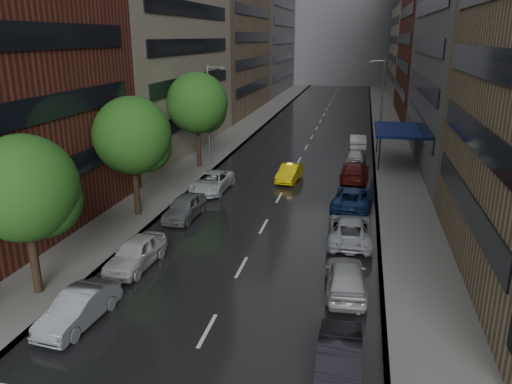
# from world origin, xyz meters

# --- Properties ---
(road) EXTENTS (14.00, 140.00, 0.01)m
(road) POSITION_xyz_m (0.00, 50.00, 0.01)
(road) COLOR black
(road) RESTS_ON ground
(sidewalk_left) EXTENTS (4.00, 140.00, 0.15)m
(sidewalk_left) POSITION_xyz_m (-9.00, 50.00, 0.07)
(sidewalk_left) COLOR gray
(sidewalk_left) RESTS_ON ground
(sidewalk_right) EXTENTS (4.00, 140.00, 0.15)m
(sidewalk_right) POSITION_xyz_m (9.00, 50.00, 0.07)
(sidewalk_right) COLOR gray
(sidewalk_right) RESTS_ON ground
(buildings_left) EXTENTS (8.00, 108.00, 38.00)m
(buildings_left) POSITION_xyz_m (-15.00, 58.79, 15.99)
(buildings_left) COLOR maroon
(buildings_left) RESTS_ON ground
(buildings_right) EXTENTS (8.05, 109.10, 36.00)m
(buildings_right) POSITION_xyz_m (15.00, 56.70, 15.03)
(buildings_right) COLOR #937A5B
(buildings_right) RESTS_ON ground
(building_far) EXTENTS (40.00, 14.00, 32.00)m
(building_far) POSITION_xyz_m (0.00, 118.00, 16.00)
(building_far) COLOR slate
(building_far) RESTS_ON ground
(tree_near) EXTENTS (4.75, 4.75, 7.56)m
(tree_near) POSITION_xyz_m (-8.60, 5.28, 5.17)
(tree_near) COLOR #382619
(tree_near) RESTS_ON ground
(tree_mid) EXTENTS (5.00, 5.00, 7.98)m
(tree_mid) POSITION_xyz_m (-8.60, 16.14, 5.46)
(tree_mid) COLOR #382619
(tree_mid) RESTS_ON ground
(tree_far) EXTENTS (5.41, 5.41, 8.62)m
(tree_far) POSITION_xyz_m (-8.60, 29.24, 5.90)
(tree_far) COLOR #382619
(tree_far) RESTS_ON ground
(taxi) EXTENTS (1.89, 4.33, 1.38)m
(taxi) POSITION_xyz_m (0.10, 26.71, 0.69)
(taxi) COLOR #DBBA0B
(taxi) RESTS_ON ground
(parked_cars_left) EXTENTS (2.61, 24.07, 1.55)m
(parked_cars_left) POSITION_xyz_m (-5.40, 14.58, 0.75)
(parked_cars_left) COLOR gray
(parked_cars_left) RESTS_ON ground
(parked_cars_right) EXTENTS (2.99, 42.57, 1.59)m
(parked_cars_right) POSITION_xyz_m (5.40, 21.23, 0.77)
(parked_cars_right) COLOR black
(parked_cars_right) RESTS_ON ground
(street_lamp_left) EXTENTS (1.74, 0.22, 9.00)m
(street_lamp_left) POSITION_xyz_m (-7.72, 30.00, 4.89)
(street_lamp_left) COLOR gray
(street_lamp_left) RESTS_ON sidewalk_left
(street_lamp_right) EXTENTS (1.74, 0.22, 9.00)m
(street_lamp_right) POSITION_xyz_m (7.72, 45.00, 4.89)
(street_lamp_right) COLOR gray
(street_lamp_right) RESTS_ON sidewalk_right
(awning) EXTENTS (4.00, 8.00, 3.12)m
(awning) POSITION_xyz_m (8.98, 35.00, 3.13)
(awning) COLOR navy
(awning) RESTS_ON sidewalk_right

